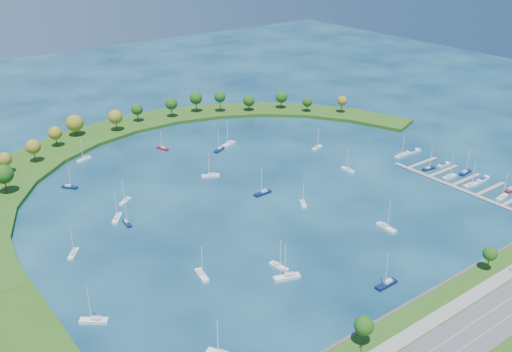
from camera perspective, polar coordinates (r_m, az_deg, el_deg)
ground at (r=272.59m, az=-0.20°, el=-1.38°), size 700.00×700.00×0.00m
south_shoreline at (r=202.52m, az=21.85°, el=-13.17°), size 420.00×43.10×11.60m
breakwater at (r=289.83m, az=-13.43°, el=-0.23°), size 286.74×247.64×2.00m
breakwater_trees at (r=328.31m, az=-12.89°, el=4.55°), size 241.43×91.68×14.09m
harbor_tower at (r=362.12m, az=-13.85°, el=5.28°), size 2.60×2.60×4.23m
dock_system at (r=294.10m, az=20.68°, el=-0.97°), size 24.28×82.00×1.60m
moored_boat_0 at (r=210.60m, az=-5.39°, el=-9.69°), size 4.29×9.23×13.09m
moored_boat_2 at (r=322.49m, az=6.08°, el=2.87°), size 8.24×4.21×11.67m
moored_boat_3 at (r=208.91m, az=3.10°, el=-9.90°), size 10.09×5.84×14.32m
moored_boat_4 at (r=318.40m, az=-16.68°, el=1.65°), size 8.77×5.21×12.46m
moored_boat_5 at (r=286.47m, az=-4.52°, el=0.09°), size 9.06×6.25×13.07m
moored_boat_6 at (r=323.92m, az=-9.25°, el=2.78°), size 4.44×7.83×11.10m
moored_boat_7 at (r=287.94m, az=-18.00°, el=-0.99°), size 6.54×7.45×11.43m
moored_boat_8 at (r=244.99m, az=12.77°, el=-4.95°), size 3.30×9.78×14.16m
moored_boat_9 at (r=210.13m, az=12.81°, el=-10.35°), size 9.26×2.68×13.58m
moored_boat_10 at (r=248.64m, az=-12.68°, el=-4.51°), size 3.00×7.41×10.58m
moored_boat_11 at (r=325.63m, az=-2.73°, el=3.22°), size 10.60×6.03×15.04m
moored_boat_12 at (r=296.02m, az=9.09°, el=0.67°), size 2.45×8.25×12.06m
moored_boat_13 at (r=214.63m, az=2.26°, el=-8.87°), size 3.53×8.36×11.91m
moored_boat_14 at (r=196.13m, az=-15.76°, el=-13.56°), size 8.72×7.57×13.34m
moored_boat_15 at (r=253.18m, az=-13.62°, el=-4.03°), size 7.47×8.48×13.03m
moored_boat_16 at (r=267.33m, az=-12.85°, el=-2.37°), size 7.52×5.89×11.15m
moored_boat_17 at (r=318.42m, az=-3.65°, el=2.68°), size 8.58×6.01×12.42m
moored_boat_18 at (r=259.28m, az=4.70°, el=-2.68°), size 5.59×7.13×10.57m
moored_boat_19 at (r=267.90m, az=0.67°, el=-1.64°), size 9.02×2.68×13.19m
moored_boat_20 at (r=232.62m, az=-17.67°, el=-7.28°), size 6.70×7.58×11.67m
docked_boat_2 at (r=287.35m, az=23.23°, el=-1.88°), size 8.90×3.71×12.68m
docked_boat_3 at (r=296.63m, az=23.99°, el=-1.20°), size 9.01×3.05×13.03m
docked_boat_4 at (r=294.61m, az=20.53°, el=-0.78°), size 8.81×3.67×12.57m
docked_boat_5 at (r=303.09m, az=21.59°, el=-0.29°), size 9.74×3.98×1.93m
docked_boat_6 at (r=300.36m, az=18.65°, el=-0.01°), size 8.44×2.76×12.24m
docked_boat_7 at (r=307.74m, az=20.04°, el=0.38°), size 8.88×3.43×12.71m
docked_boat_8 at (r=306.82m, az=16.75°, el=0.77°), size 7.76×3.21×11.07m
docked_boat_9 at (r=314.12m, az=18.12°, el=1.09°), size 8.36×2.43×1.70m
docked_boat_10 at (r=319.43m, az=14.19°, el=2.03°), size 8.74×2.73×12.72m
docked_boat_11 at (r=326.92m, az=15.29°, el=2.39°), size 10.05×3.40×2.02m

